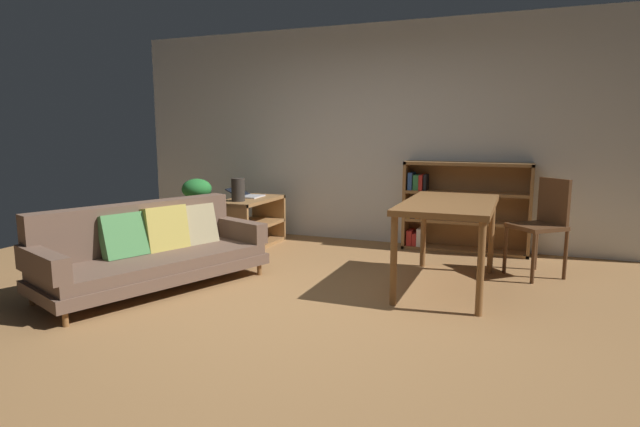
{
  "coord_description": "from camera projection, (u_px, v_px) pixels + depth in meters",
  "views": [
    {
      "loc": [
        1.71,
        -3.63,
        1.39
      ],
      "look_at": [
        0.03,
        0.61,
        0.67
      ],
      "focal_mm": 28.83,
      "sensor_mm": 36.0,
      "label": 1
    }
  ],
  "objects": [
    {
      "name": "desk_speaker",
      "position": [
        238.0,
        190.0,
        5.98
      ],
      "size": [
        0.15,
        0.15,
        0.27
      ],
      "color": "#2D2823",
      "rests_on": "media_console"
    },
    {
      "name": "bookshelf",
      "position": [
        459.0,
        207.0,
        6.03
      ],
      "size": [
        1.43,
        0.31,
        1.05
      ],
      "color": "olive",
      "rests_on": "ground_plane"
    },
    {
      "name": "back_wall_panel",
      "position": [
        379.0,
        135.0,
        6.44
      ],
      "size": [
        6.8,
        0.1,
        2.7
      ],
      "primitive_type": "cube",
      "color": "silver",
      "rests_on": "ground_plane"
    },
    {
      "name": "ground_plane",
      "position": [
        289.0,
        305.0,
        4.17
      ],
      "size": [
        8.16,
        8.16,
        0.0
      ],
      "primitive_type": "plane",
      "color": "#9E7042"
    },
    {
      "name": "dining_table",
      "position": [
        449.0,
        211.0,
        4.54
      ],
      "size": [
        0.77,
        1.4,
        0.78
      ],
      "color": "brown",
      "rests_on": "ground_plane"
    },
    {
      "name": "fabric_couch",
      "position": [
        151.0,
        249.0,
        4.64
      ],
      "size": [
        1.46,
        2.15,
        0.75
      ],
      "color": "brown",
      "rests_on": "ground_plane"
    },
    {
      "name": "potted_floor_plant",
      "position": [
        197.0,
        202.0,
        6.59
      ],
      "size": [
        0.46,
        0.48,
        0.8
      ],
      "color": "brown",
      "rests_on": "ground_plane"
    },
    {
      "name": "open_laptop",
      "position": [
        247.0,
        195.0,
        6.4
      ],
      "size": [
        0.42,
        0.34,
        0.11
      ],
      "color": "silver",
      "rests_on": "media_console"
    },
    {
      "name": "media_console",
      "position": [
        251.0,
        223.0,
        6.28
      ],
      "size": [
        0.47,
        1.0,
        0.59
      ],
      "color": "olive",
      "rests_on": "ground_plane"
    },
    {
      "name": "dining_chair_near",
      "position": [
        543.0,
        221.0,
        4.95
      ],
      "size": [
        0.59,
        0.59,
        0.95
      ],
      "color": "#56351E",
      "rests_on": "ground_plane"
    }
  ]
}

